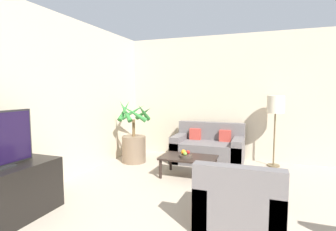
{
  "coord_description": "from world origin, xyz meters",
  "views": [
    {
      "loc": [
        -0.05,
        0.18,
        1.5
      ],
      "look_at": [
        -1.86,
        5.07,
        1.0
      ],
      "focal_mm": 28.0,
      "sensor_mm": 36.0,
      "label": 1
    }
  ],
  "objects_px": {
    "tv_console": "(1,197)",
    "coffee_table": "(189,159)",
    "sofa_loveseat": "(208,149)",
    "floor_lamp": "(276,108)",
    "apple_red": "(188,152)",
    "armchair": "(240,204)",
    "ottoman": "(244,185)",
    "potted_palm": "(134,142)",
    "orange_fruit": "(183,152)",
    "fruit_bowl": "(186,156)",
    "apple_green": "(185,154)"
  },
  "relations": [
    {
      "from": "sofa_loveseat",
      "to": "ottoman",
      "type": "distance_m",
      "value": 1.84
    },
    {
      "from": "orange_fruit",
      "to": "ottoman",
      "type": "relative_size",
      "value": 0.15
    },
    {
      "from": "sofa_loveseat",
      "to": "apple_red",
      "type": "relative_size",
      "value": 21.5
    },
    {
      "from": "floor_lamp",
      "to": "armchair",
      "type": "relative_size",
      "value": 1.54
    },
    {
      "from": "tv_console",
      "to": "floor_lamp",
      "type": "relative_size",
      "value": 0.94
    },
    {
      "from": "sofa_loveseat",
      "to": "armchair",
      "type": "xyz_separation_m",
      "value": [
        0.86,
        -2.44,
        -0.03
      ]
    },
    {
      "from": "potted_palm",
      "to": "floor_lamp",
      "type": "height_order",
      "value": "floor_lamp"
    },
    {
      "from": "tv_console",
      "to": "sofa_loveseat",
      "type": "bearing_deg",
      "value": 63.79
    },
    {
      "from": "floor_lamp",
      "to": "apple_red",
      "type": "distance_m",
      "value": 2.0
    },
    {
      "from": "potted_palm",
      "to": "armchair",
      "type": "bearing_deg",
      "value": -39.63
    },
    {
      "from": "sofa_loveseat",
      "to": "floor_lamp",
      "type": "relative_size",
      "value": 1.02
    },
    {
      "from": "coffee_table",
      "to": "ottoman",
      "type": "bearing_deg",
      "value": -31.94
    },
    {
      "from": "sofa_loveseat",
      "to": "floor_lamp",
      "type": "height_order",
      "value": "floor_lamp"
    },
    {
      "from": "floor_lamp",
      "to": "coffee_table",
      "type": "relative_size",
      "value": 1.49
    },
    {
      "from": "ottoman",
      "to": "fruit_bowl",
      "type": "bearing_deg",
      "value": 151.47
    },
    {
      "from": "tv_console",
      "to": "sofa_loveseat",
      "type": "distance_m",
      "value": 3.72
    },
    {
      "from": "armchair",
      "to": "floor_lamp",
      "type": "bearing_deg",
      "value": 80.81
    },
    {
      "from": "potted_palm",
      "to": "apple_green",
      "type": "relative_size",
      "value": 20.01
    },
    {
      "from": "floor_lamp",
      "to": "armchair",
      "type": "distance_m",
      "value": 2.8
    },
    {
      "from": "tv_console",
      "to": "ottoman",
      "type": "height_order",
      "value": "tv_console"
    },
    {
      "from": "fruit_bowl",
      "to": "potted_palm",
      "type": "bearing_deg",
      "value": 156.62
    },
    {
      "from": "tv_console",
      "to": "floor_lamp",
      "type": "distance_m",
      "value": 4.64
    },
    {
      "from": "orange_fruit",
      "to": "ottoman",
      "type": "xyz_separation_m",
      "value": [
        1.06,
        -0.57,
        -0.25
      ]
    },
    {
      "from": "coffee_table",
      "to": "fruit_bowl",
      "type": "distance_m",
      "value": 0.09
    },
    {
      "from": "orange_fruit",
      "to": "ottoman",
      "type": "bearing_deg",
      "value": -28.16
    },
    {
      "from": "tv_console",
      "to": "coffee_table",
      "type": "height_order",
      "value": "tv_console"
    },
    {
      "from": "apple_green",
      "to": "ottoman",
      "type": "bearing_deg",
      "value": -26.3
    },
    {
      "from": "fruit_bowl",
      "to": "sofa_loveseat",
      "type": "bearing_deg",
      "value": 81.35
    },
    {
      "from": "potted_palm",
      "to": "fruit_bowl",
      "type": "xyz_separation_m",
      "value": [
        1.3,
        -0.56,
        -0.06
      ]
    },
    {
      "from": "tv_console",
      "to": "apple_red",
      "type": "xyz_separation_m",
      "value": [
        1.5,
        2.31,
        0.11
      ]
    },
    {
      "from": "tv_console",
      "to": "armchair",
      "type": "xyz_separation_m",
      "value": [
        2.5,
        0.89,
        -0.07
      ]
    },
    {
      "from": "potted_palm",
      "to": "apple_green",
      "type": "bearing_deg",
      "value": -25.22
    },
    {
      "from": "floor_lamp",
      "to": "apple_red",
      "type": "xyz_separation_m",
      "value": [
        -1.42,
        -1.19,
        -0.74
      ]
    },
    {
      "from": "coffee_table",
      "to": "apple_green",
      "type": "distance_m",
      "value": 0.17
    },
    {
      "from": "fruit_bowl",
      "to": "apple_green",
      "type": "relative_size",
      "value": 3.31
    },
    {
      "from": "apple_green",
      "to": "orange_fruit",
      "type": "distance_m",
      "value": 0.09
    },
    {
      "from": "potted_palm",
      "to": "apple_red",
      "type": "bearing_deg",
      "value": -20.66
    },
    {
      "from": "coffee_table",
      "to": "armchair",
      "type": "bearing_deg",
      "value": -55.14
    },
    {
      "from": "apple_red",
      "to": "coffee_table",
      "type": "bearing_deg",
      "value": -16.45
    },
    {
      "from": "armchair",
      "to": "apple_red",
      "type": "bearing_deg",
      "value": 125.14
    },
    {
      "from": "sofa_loveseat",
      "to": "floor_lamp",
      "type": "xyz_separation_m",
      "value": [
        1.28,
        0.17,
        0.89
      ]
    },
    {
      "from": "apple_red",
      "to": "apple_green",
      "type": "bearing_deg",
      "value": -99.57
    },
    {
      "from": "coffee_table",
      "to": "apple_red",
      "type": "distance_m",
      "value": 0.12
    },
    {
      "from": "potted_palm",
      "to": "sofa_loveseat",
      "type": "bearing_deg",
      "value": 19.67
    },
    {
      "from": "tv_console",
      "to": "coffee_table",
      "type": "relative_size",
      "value": 1.4
    },
    {
      "from": "potted_palm",
      "to": "tv_console",
      "type": "bearing_deg",
      "value": -93.67
    },
    {
      "from": "armchair",
      "to": "ottoman",
      "type": "distance_m",
      "value": 0.81
    },
    {
      "from": "armchair",
      "to": "fruit_bowl",
      "type": "bearing_deg",
      "value": 126.93
    },
    {
      "from": "coffee_table",
      "to": "apple_green",
      "type": "xyz_separation_m",
      "value": [
        -0.03,
        -0.11,
        0.12
      ]
    },
    {
      "from": "apple_red",
      "to": "tv_console",
      "type": "bearing_deg",
      "value": -122.87
    }
  ]
}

